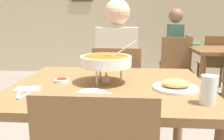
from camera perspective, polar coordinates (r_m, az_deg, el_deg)
name	(u,v)px	position (r m, az deg, el deg)	size (l,w,h in m)	color
cafe_rear_partition	(125,2)	(5.02, 3.23, 16.39)	(10.00, 0.10, 3.00)	beige
dining_table_main	(110,103)	(1.39, -0.48, -8.07)	(1.12, 0.93, 0.77)	brown
chair_diner_main	(117,89)	(2.14, 1.23, -4.61)	(0.44, 0.44, 0.90)	brown
diner_main	(117,63)	(2.12, 1.31, 1.77)	(0.40, 0.45, 1.31)	#2D2D38
curry_bowl	(106,61)	(1.35, -1.48, 2.19)	(0.33, 0.30, 0.26)	silver
rice_plate	(92,97)	(1.06, -5.08, -6.69)	(0.24, 0.24, 0.06)	white
appetizer_plate	(175,86)	(1.29, 15.39, -3.73)	(0.24, 0.24, 0.06)	white
sauce_dish	(62,80)	(1.42, -12.26, -2.51)	(0.09, 0.09, 0.02)	white
napkin_folded	(27,90)	(1.29, -20.23, -4.62)	(0.12, 0.08, 0.02)	white
fork_utensil	(19,93)	(1.25, -21.99, -5.39)	(0.01, 0.17, 0.01)	silver
spoon_utensil	(29,94)	(1.23, -19.89, -5.52)	(0.01, 0.17, 0.01)	silver
drink_glass	(208,91)	(1.10, 22.66, -4.91)	(0.07, 0.07, 0.13)	silver
chair_bg_middle	(180,60)	(3.82, 16.46, 2.34)	(0.47, 0.47, 0.90)	brown
chair_bg_corner	(216,61)	(3.97, 24.25, 2.13)	(0.47, 0.47, 0.90)	brown
chair_bg_window	(176,66)	(3.32, 15.58, 0.97)	(0.50, 0.50, 0.90)	brown
patron_bg_middle	(177,45)	(3.79, 15.73, 5.92)	(0.45, 0.40, 1.31)	#2D2D38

